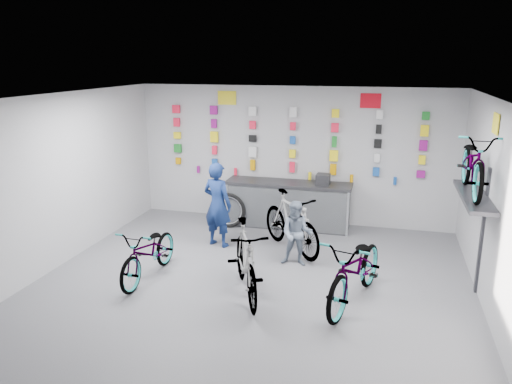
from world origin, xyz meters
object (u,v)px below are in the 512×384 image
(bike_left, at_px, (149,252))
(counter, at_px, (288,205))
(bike_center, at_px, (246,260))
(bike_right, at_px, (356,270))
(clerk, at_px, (217,205))
(customer, at_px, (297,234))
(bike_service, at_px, (291,222))

(bike_left, bearing_deg, counter, 63.71)
(counter, bearing_deg, bike_center, -89.78)
(bike_right, xyz_separation_m, clerk, (-2.77, 1.77, 0.29))
(counter, distance_m, bike_right, 3.63)
(counter, distance_m, customer, 2.09)
(counter, height_order, bike_right, bike_right)
(bike_left, relative_size, customer, 1.50)
(bike_service, xyz_separation_m, customer, (0.23, -0.65, 0.01))
(counter, bearing_deg, bike_service, -76.47)
(bike_left, distance_m, bike_right, 3.37)
(bike_service, relative_size, clerk, 1.14)
(bike_center, height_order, bike_right, bike_center)
(customer, bearing_deg, bike_center, -113.10)
(bike_right, distance_m, customer, 1.64)
(bike_right, bearing_deg, bike_center, -158.84)
(clerk, bearing_deg, customer, 177.38)
(counter, relative_size, bike_right, 1.31)
(counter, relative_size, bike_left, 1.54)
(bike_center, relative_size, bike_service, 1.01)
(bike_service, bearing_deg, bike_left, 179.03)
(bike_service, relative_size, customer, 1.62)
(customer, bearing_deg, clerk, 159.79)
(bike_left, height_order, bike_right, bike_right)
(customer, bearing_deg, bike_left, -153.97)
(bike_center, height_order, customer, customer)
(bike_center, bearing_deg, clerk, 95.84)
(bike_left, distance_m, customer, 2.55)
(customer, bearing_deg, bike_service, 107.65)
(bike_center, xyz_separation_m, clerk, (-1.12, 1.93, 0.26))
(bike_center, xyz_separation_m, bike_service, (0.32, 2.01, -0.00))
(bike_center, xyz_separation_m, customer, (0.54, 1.37, 0.01))
(bike_left, distance_m, bike_service, 2.74)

